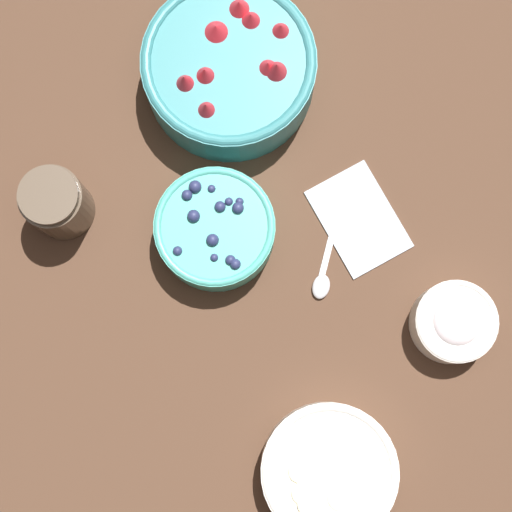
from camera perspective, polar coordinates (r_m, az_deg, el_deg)
name	(u,v)px	position (r m, az deg, el deg)	size (l,w,h in m)	color
ground_plane	(279,281)	(1.09, 1.54, -1.68)	(4.00, 4.00, 0.00)	#4C3323
bowl_strawberries	(230,68)	(1.11, -1.78, 12.39)	(0.22, 0.22, 0.10)	teal
bowl_blueberries	(215,229)	(1.07, -2.74, 1.80)	(0.15, 0.15, 0.07)	#47AD9E
bowl_bananas	(329,472)	(1.06, 4.86, -14.13)	(0.16, 0.16, 0.05)	white
bowl_cream	(454,322)	(1.08, 13.07, -4.33)	(0.10, 0.10, 0.06)	silver
jar_chocolate	(57,204)	(1.09, -13.10, 3.42)	(0.08, 0.08, 0.10)	brown
napkin	(359,219)	(1.11, 6.87, 2.47)	(0.15, 0.12, 0.01)	#B2BCC6
spoon	(326,267)	(1.09, 4.69, -0.76)	(0.09, 0.12, 0.01)	silver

